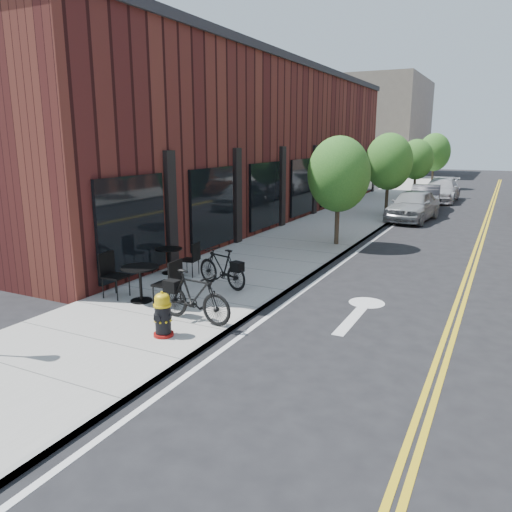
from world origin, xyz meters
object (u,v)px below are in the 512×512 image
Objects in this scene: bicycle_right at (194,296)px; bistro_set_b at (169,257)px; parked_car_c at (441,190)px; fire_hydrant at (163,315)px; bicycle_left at (222,268)px; parked_car_b at (425,198)px; parked_car_a at (413,205)px; bistro_set_c at (140,279)px.

bistro_set_b is (-2.74, 2.85, -0.07)m from bicycle_right.
parked_car_c is (4.59, 21.79, 0.11)m from bistro_set_b.
parked_car_c is at bearing 72.68° from bistro_set_b.
bicycle_left is (-0.66, 3.33, 0.08)m from fire_hydrant.
bicycle_left is at bearing -18.60° from bistro_set_b.
parked_car_b is 0.86× the size of parked_car_c.
parked_car_a is (2.36, 13.81, 0.12)m from bicycle_left.
parked_car_c is at bearing -170.13° from bicycle_left.
fire_hydrant is 4.62m from bistro_set_b.
bicycle_left is at bearing 59.21° from bistro_set_c.
bistro_set_c is 0.46× the size of parked_car_a.
bicycle_left is at bearing -103.76° from parked_car_b.
parked_car_c is (2.60, 22.25, 0.07)m from bicycle_left.
parked_car_a is (4.35, 13.34, 0.15)m from bistro_set_b.
fire_hydrant is 21.00m from parked_car_b.
bistro_set_b is 0.36× the size of parked_car_c.
parked_car_c reaches higher than fire_hydrant.
bicycle_left is 0.35× the size of parked_car_c.
bicycle_right is 0.43× the size of parked_car_b.
parked_car_a is 8.45m from parked_car_c.
fire_hydrant is 0.45× the size of bistro_set_c.
fire_hydrant is 0.95m from bicycle_right.
bistro_set_b is (-2.64, 3.79, 0.05)m from fire_hydrant.
fire_hydrant is 0.53× the size of bicycle_left.
bicycle_left is at bearing -95.93° from parked_car_c.
bicycle_right is 1.92m from bistro_set_c.
bicycle_right is 3.96m from bistro_set_b.
bicycle_right is (0.10, 0.94, 0.12)m from fire_hydrant.
bicycle_left reaches higher than fire_hydrant.
bistro_set_b is 2.50m from bistro_set_c.
parked_car_b is (3.45, 19.47, 0.02)m from bistro_set_c.
bicycle_left is 0.94× the size of bicycle_right.
bistro_set_b is 17.68m from parked_car_b.
bicycle_right is 16.28m from parked_car_a.
parked_car_a is at bearing 76.97° from bistro_set_c.
bicycle_right is 1.02× the size of bistro_set_b.
parked_car_a is at bearing -1.63° from bicycle_right.
bicycle_left is 2.16m from bistro_set_c.
bicycle_right reaches higher than bicycle_left.
parked_car_a reaches higher than bicycle_right.
parked_car_a reaches higher than bistro_set_b.
bicycle_right is at bearing -100.71° from parked_car_b.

